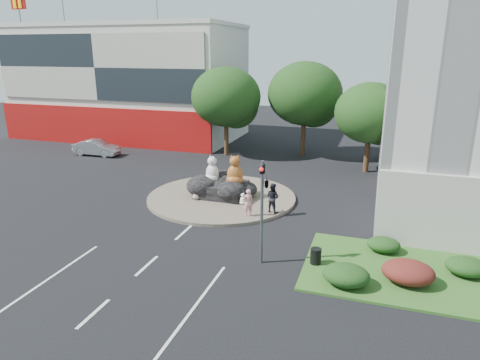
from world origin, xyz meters
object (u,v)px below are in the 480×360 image
(cat_tabby, at_px, (235,170))
(parked_car, at_px, (97,148))
(kitten_calico, at_px, (196,192))
(pedestrian_dark, at_px, (272,198))
(pedestrian_pink, at_px, (248,203))
(cat_white, at_px, (212,169))
(litter_bin, at_px, (316,256))
(kitten_white, at_px, (243,198))

(cat_tabby, height_order, parked_car, cat_tabby)
(cat_tabby, distance_m, kitten_calico, 2.95)
(pedestrian_dark, bearing_deg, pedestrian_pink, 56.78)
(cat_white, xyz_separation_m, pedestrian_dark, (4.66, -1.95, -0.91))
(litter_bin, bearing_deg, pedestrian_dark, 121.95)
(kitten_white, height_order, parked_car, parked_car)
(cat_white, distance_m, pedestrian_dark, 5.14)
(cat_tabby, xyz_separation_m, pedestrian_pink, (1.81, -2.90, -1.10))
(cat_tabby, height_order, pedestrian_pink, cat_tabby)
(parked_car, bearing_deg, pedestrian_pink, -121.95)
(pedestrian_pink, relative_size, pedestrian_dark, 0.90)
(parked_car, bearing_deg, litter_bin, -125.16)
(cat_tabby, relative_size, pedestrian_pink, 1.24)
(cat_white, distance_m, litter_bin, 11.23)
(cat_tabby, relative_size, litter_bin, 2.73)
(cat_tabby, height_order, kitten_white, cat_tabby)
(kitten_white, bearing_deg, parked_car, 100.21)
(litter_bin, bearing_deg, parked_car, 146.34)
(pedestrian_dark, xyz_separation_m, parked_car, (-19.73, 9.86, -0.37))
(kitten_calico, bearing_deg, litter_bin, -34.43)
(cat_tabby, xyz_separation_m, parked_car, (-16.70, 7.99, -1.38))
(cat_tabby, bearing_deg, kitten_calico, -168.33)
(cat_white, height_order, parked_car, cat_white)
(kitten_calico, xyz_separation_m, pedestrian_pink, (4.12, -1.76, 0.34))
(cat_white, bearing_deg, kitten_calico, -89.71)
(kitten_white, bearing_deg, pedestrian_pink, -115.56)
(cat_white, bearing_deg, kitten_white, 3.86)
(kitten_white, distance_m, litter_bin, 8.49)
(kitten_white, xyz_separation_m, pedestrian_dark, (2.12, -0.75, 0.53))
(pedestrian_pink, height_order, parked_car, pedestrian_pink)
(kitten_calico, bearing_deg, parked_car, 148.87)
(cat_white, relative_size, cat_tabby, 0.91)
(cat_white, relative_size, kitten_calico, 1.91)
(cat_white, height_order, kitten_white, cat_white)
(kitten_calico, distance_m, pedestrian_dark, 5.40)
(cat_tabby, bearing_deg, pedestrian_dark, -46.33)
(kitten_calico, height_order, pedestrian_pink, pedestrian_pink)
(cat_white, distance_m, parked_car, 17.06)
(parked_car, height_order, litter_bin, parked_car)
(kitten_calico, xyz_separation_m, kitten_white, (3.22, 0.01, -0.10))
(kitten_calico, bearing_deg, cat_tabby, 27.51)
(cat_tabby, bearing_deg, parked_car, 139.86)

